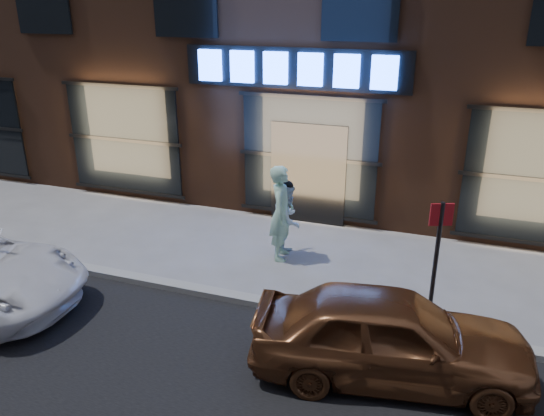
{
  "coord_description": "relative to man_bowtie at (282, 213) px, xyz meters",
  "views": [
    {
      "loc": [
        3.12,
        -7.54,
        5.04
      ],
      "look_at": [
        -0.09,
        1.6,
        1.2
      ],
      "focal_mm": 35.0,
      "sensor_mm": 36.0,
      "label": 1
    }
  ],
  "objects": [
    {
      "name": "gold_sedan",
      "position": [
        2.61,
        -3.03,
        -0.33
      ],
      "size": [
        4.09,
        2.19,
        1.32
      ],
      "primitive_type": "imported",
      "rotation": [
        0.0,
        0.0,
        1.74
      ],
      "color": "brown",
      "rests_on": "ground"
    },
    {
      "name": "man_cap",
      "position": [
        0.07,
        0.18,
        -0.21
      ],
      "size": [
        0.61,
        0.77,
        1.56
      ],
      "primitive_type": "imported",
      "rotation": [
        0.0,
        0.0,
        1.59
      ],
      "color": "silver",
      "rests_on": "ground"
    },
    {
      "name": "sign_post",
      "position": [
        3.07,
        -1.69,
        0.35
      ],
      "size": [
        0.34,
        0.16,
        2.23
      ],
      "rotation": [
        0.0,
        0.0,
        0.38
      ],
      "color": "#262628",
      "rests_on": "ground"
    },
    {
      "name": "curb",
      "position": [
        -0.02,
        -1.9,
        -0.94
      ],
      "size": [
        60.0,
        0.25,
        0.12
      ],
      "primitive_type": "cube",
      "color": "gray",
      "rests_on": "ground"
    },
    {
      "name": "ground",
      "position": [
        -0.02,
        -1.9,
        -1.0
      ],
      "size": [
        90.0,
        90.0,
        0.0
      ],
      "primitive_type": "plane",
      "color": "slate",
      "rests_on": "ground"
    },
    {
      "name": "man_bowtie",
      "position": [
        0.0,
        0.0,
        0.0
      ],
      "size": [
        0.59,
        0.8,
        1.99
      ],
      "primitive_type": "imported",
      "rotation": [
        0.0,
        0.0,
        1.74
      ],
      "color": "#AEE5C4",
      "rests_on": "ground"
    }
  ]
}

